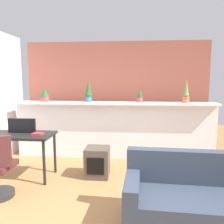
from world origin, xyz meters
TOP-DOWN VIEW (x-y plane):
  - ground_plane at (0.00, 0.00)m, footprint 12.00×12.00m
  - divider_wall at (0.00, 2.00)m, footprint 4.14×0.16m
  - plant_shelf at (0.00, 1.96)m, footprint 4.14×0.39m
  - brick_wall_behind at (0.00, 2.60)m, footprint 4.14×0.10m
  - potted_plant_0 at (-1.45, 1.93)m, footprint 0.17×0.17m
  - potted_plant_1 at (-0.53, 1.98)m, footprint 0.14×0.14m
  - potted_plant_2 at (0.53, 1.98)m, footprint 0.12×0.12m
  - potted_plant_3 at (1.44, 1.95)m, footprint 0.13×0.13m
  - desk at (-1.48, 0.84)m, footprint 1.10×0.60m
  - tv_monitor at (-1.47, 0.92)m, footprint 0.47×0.04m
  - side_cube_shelf at (-0.20, 0.99)m, footprint 0.40×0.41m
  - book_on_desk at (-1.14, 0.78)m, footprint 0.17×0.13m
  - couch at (1.09, -0.27)m, footprint 1.60×0.84m

SIDE VIEW (x-z plane):
  - ground_plane at x=0.00m, z-range 0.00..0.00m
  - side_cube_shelf at x=-0.20m, z-range 0.00..0.50m
  - couch at x=1.09m, z-range -0.12..0.68m
  - divider_wall at x=0.00m, z-range 0.00..1.14m
  - desk at x=-1.48m, z-range 0.29..1.04m
  - book_on_desk at x=-1.14m, z-range 0.75..0.79m
  - tv_monitor at x=-1.47m, z-range 0.75..1.00m
  - plant_shelf at x=0.00m, z-range 1.14..1.18m
  - brick_wall_behind at x=0.00m, z-range 0.00..2.50m
  - potted_plant_2 at x=0.53m, z-range 1.18..1.47m
  - potted_plant_0 at x=-1.45m, z-range 1.19..1.47m
  - potted_plant_3 at x=1.44m, z-range 1.14..1.61m
  - potted_plant_1 at x=-0.53m, z-range 1.16..1.62m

